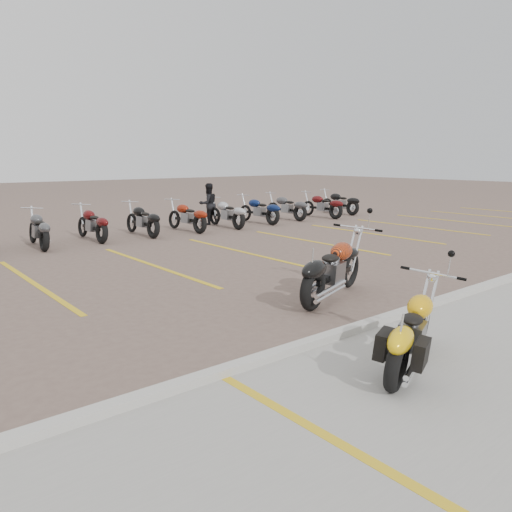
% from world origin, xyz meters
% --- Properties ---
extents(ground, '(100.00, 100.00, 0.00)m').
position_xyz_m(ground, '(0.00, 0.00, 0.00)').
color(ground, '#6C594D').
rests_on(ground, ground).
extents(curb, '(60.00, 0.18, 0.12)m').
position_xyz_m(curb, '(0.00, -2.00, 0.06)').
color(curb, '#ADAAA3').
rests_on(curb, ground).
extents(parking_stripes, '(38.00, 5.50, 0.01)m').
position_xyz_m(parking_stripes, '(0.00, 4.00, 0.00)').
color(parking_stripes, gold).
rests_on(parking_stripes, ground).
extents(apron_stripe, '(0.12, 5.00, 0.00)m').
position_xyz_m(apron_stripe, '(-2.30, -4.50, 0.01)').
color(apron_stripe, gold).
rests_on(apron_stripe, concrete_apron).
extents(yellow_cruiser, '(1.95, 0.90, 0.85)m').
position_xyz_m(yellow_cruiser, '(-0.43, -3.21, 0.42)').
color(yellow_cruiser, black).
rests_on(yellow_cruiser, ground).
extents(flame_cruiser, '(2.33, 0.94, 0.99)m').
position_xyz_m(flame_cruiser, '(1.10, -0.57, 0.49)').
color(flame_cruiser, black).
rests_on(flame_cruiser, ground).
extents(person_b, '(0.79, 0.63, 1.57)m').
position_xyz_m(person_b, '(5.18, 9.42, 0.78)').
color(person_b, black).
rests_on(person_b, ground).
extents(bg_bike_row, '(20.45, 2.00, 1.10)m').
position_xyz_m(bg_bike_row, '(1.91, 8.51, 0.55)').
color(bg_bike_row, black).
rests_on(bg_bike_row, ground).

